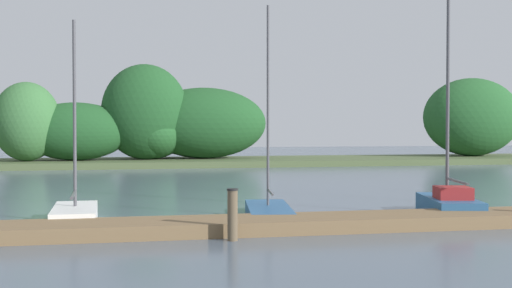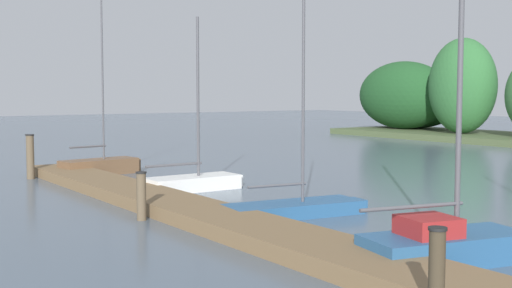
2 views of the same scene
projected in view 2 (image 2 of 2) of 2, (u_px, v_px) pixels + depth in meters
name	position (u px, v px, depth m)	size (l,w,h in m)	color
dock_pier	(287.00, 240.00, 13.74)	(30.83, 1.80, 0.35)	brown
sailboat_0	(102.00, 165.00, 26.04)	(1.44, 3.25, 7.02)	brown
sailboat_1	(196.00, 181.00, 21.89)	(1.21, 3.44, 5.60)	white
sailboat_2	(299.00, 206.00, 17.39)	(1.71, 4.00, 6.20)	#285684
sailboat_3	(450.00, 240.00, 12.58)	(1.95, 3.68, 7.54)	#285684
mooring_piling_0	(30.00, 156.00, 24.62)	(0.32, 0.32, 1.64)	brown
mooring_piling_1	(141.00, 196.00, 16.69)	(0.27, 0.27, 1.22)	brown
mooring_piling_2	(437.00, 281.00, 8.82)	(0.25, 0.25, 1.44)	#3D3323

